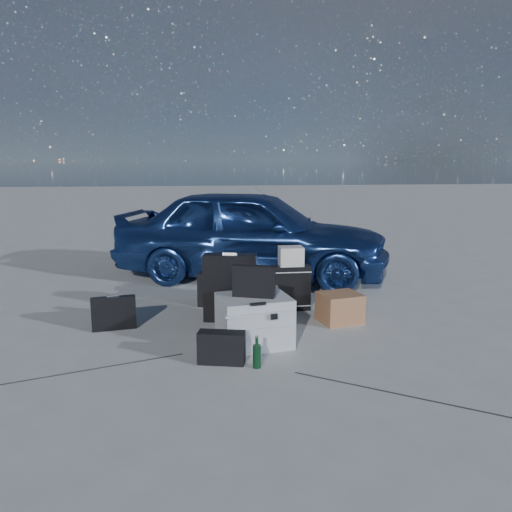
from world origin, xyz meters
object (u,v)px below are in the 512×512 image
(pelican_case, at_px, (254,320))
(cardboard_box, at_px, (340,308))
(car, at_px, (252,233))
(suitcase_left, at_px, (230,288))
(suitcase_right, at_px, (291,288))
(green_bottle, at_px, (257,352))
(briefcase, at_px, (114,313))
(duffel_bag, at_px, (233,289))

(pelican_case, bearing_deg, cardboard_box, 19.02)
(car, height_order, suitcase_left, car)
(suitcase_left, bearing_deg, suitcase_right, 34.37)
(green_bottle, bearing_deg, suitcase_right, 69.04)
(briefcase, distance_m, green_bottle, 1.73)
(duffel_bag, distance_m, cardboard_box, 1.31)
(suitcase_left, distance_m, duffel_bag, 0.60)
(duffel_bag, height_order, cardboard_box, duffel_bag)
(suitcase_left, bearing_deg, green_bottle, -73.07)
(suitcase_right, height_order, green_bottle, suitcase_right)
(briefcase, relative_size, cardboard_box, 1.06)
(pelican_case, bearing_deg, car, 73.97)
(cardboard_box, bearing_deg, duffel_bag, 143.75)
(car, xyz_separation_m, duffel_bag, (-0.39, -1.35, -0.46))
(suitcase_left, bearing_deg, pelican_case, -65.81)
(briefcase, xyz_separation_m, green_bottle, (1.30, -1.13, -0.04))
(duffel_bag, bearing_deg, green_bottle, -72.41)
(car, relative_size, suitcase_left, 5.37)
(suitcase_right, bearing_deg, duffel_bag, 157.01)
(duffel_bag, bearing_deg, briefcase, -134.16)
(cardboard_box, relative_size, green_bottle, 1.55)
(duffel_bag, relative_size, cardboard_box, 1.93)
(car, relative_size, briefcase, 8.87)
(suitcase_right, relative_size, green_bottle, 1.93)
(car, distance_m, duffel_bag, 1.48)
(briefcase, bearing_deg, car, 41.79)
(suitcase_right, bearing_deg, suitcase_left, -157.01)
(pelican_case, distance_m, green_bottle, 0.55)
(green_bottle, bearing_deg, pelican_case, 85.17)
(pelican_case, relative_size, suitcase_left, 0.88)
(cardboard_box, bearing_deg, suitcase_left, 169.97)
(suitcase_left, height_order, suitcase_right, suitcase_left)
(suitcase_left, xyz_separation_m, duffel_bag, (0.08, 0.57, -0.16))
(duffel_bag, bearing_deg, cardboard_box, -19.68)
(car, height_order, briefcase, car)
(suitcase_left, relative_size, green_bottle, 2.70)
(briefcase, bearing_deg, duffel_bag, 19.82)
(car, xyz_separation_m, cardboard_box, (0.67, -2.13, -0.50))
(pelican_case, relative_size, duffel_bag, 0.80)
(suitcase_left, height_order, duffel_bag, suitcase_left)
(pelican_case, height_order, cardboard_box, pelican_case)
(briefcase, bearing_deg, suitcase_right, 3.51)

